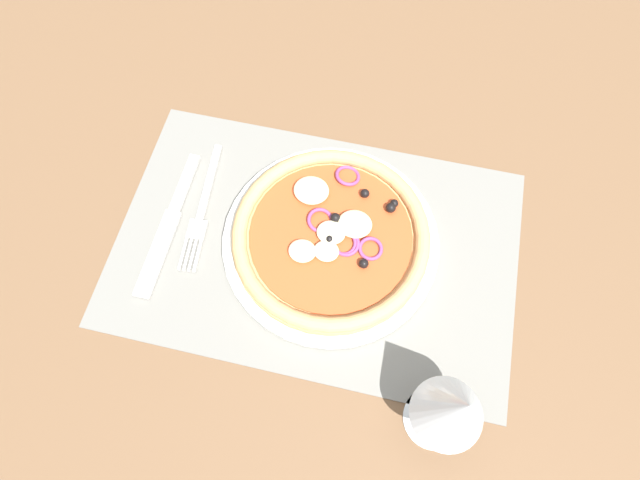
{
  "coord_description": "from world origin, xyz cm",
  "views": [
    {
      "loc": [
        -5.73,
        23.23,
        57.21
      ],
      "look_at": [
        -0.49,
        0.0,
        2.44
      ],
      "focal_mm": 28.13,
      "sensor_mm": 36.0,
      "label": 1
    }
  ],
  "objects_px": {
    "plate": "(331,241)",
    "wine_glass": "(455,411)",
    "fork": "(201,212)",
    "knife": "(169,224)",
    "pizza": "(331,235)"
  },
  "relations": [
    {
      "from": "pizza",
      "to": "fork",
      "type": "relative_size",
      "value": 1.32
    },
    {
      "from": "plate",
      "to": "knife",
      "type": "bearing_deg",
      "value": 5.88
    },
    {
      "from": "pizza",
      "to": "plate",
      "type": "bearing_deg",
      "value": 89.16
    },
    {
      "from": "pizza",
      "to": "knife",
      "type": "bearing_deg",
      "value": 6.12
    },
    {
      "from": "knife",
      "to": "wine_glass",
      "type": "height_order",
      "value": "wine_glass"
    },
    {
      "from": "pizza",
      "to": "fork",
      "type": "distance_m",
      "value": 0.17
    },
    {
      "from": "knife",
      "to": "wine_glass",
      "type": "distance_m",
      "value": 0.4
    },
    {
      "from": "pizza",
      "to": "wine_glass",
      "type": "relative_size",
      "value": 1.6
    },
    {
      "from": "fork",
      "to": "knife",
      "type": "height_order",
      "value": "knife"
    },
    {
      "from": "wine_glass",
      "to": "pizza",
      "type": "bearing_deg",
      "value": -49.57
    },
    {
      "from": "pizza",
      "to": "knife",
      "type": "distance_m",
      "value": 0.2
    },
    {
      "from": "pizza",
      "to": "wine_glass",
      "type": "distance_m",
      "value": 0.24
    },
    {
      "from": "plate",
      "to": "wine_glass",
      "type": "distance_m",
      "value": 0.25
    },
    {
      "from": "fork",
      "to": "knife",
      "type": "xyz_separation_m",
      "value": [
        0.03,
        0.02,
        0.0
      ]
    },
    {
      "from": "pizza",
      "to": "wine_glass",
      "type": "bearing_deg",
      "value": 130.43
    }
  ]
}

